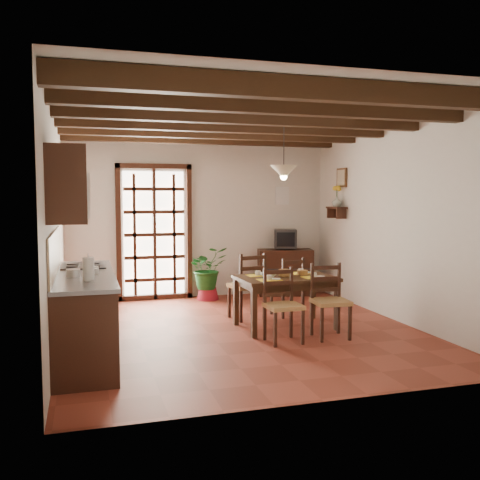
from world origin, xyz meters
name	(u,v)px	position (x,y,z in m)	size (l,w,h in m)	color
ground_plane	(241,331)	(0.00, 0.00, 0.00)	(5.00, 5.00, 0.00)	brown
room_shell	(241,191)	(0.00, 0.00, 1.82)	(4.52, 5.02, 2.81)	silver
ceiling_beams	(241,121)	(0.00, 0.00, 2.69)	(4.50, 4.34, 0.20)	black
french_door	(154,230)	(-0.80, 2.45, 1.18)	(1.26, 0.11, 2.32)	white
kitchen_counter	(84,314)	(-1.96, -0.60, 0.47)	(0.64, 2.25, 1.38)	black
upper_cabinet	(67,185)	(-2.08, -1.30, 1.85)	(0.35, 0.80, 0.70)	black
range_hood	(73,197)	(-2.05, -0.05, 1.73)	(0.38, 0.60, 0.54)	white
counter_items	(83,268)	(-1.95, -0.51, 0.96)	(0.50, 1.43, 0.25)	black
dining_table	(286,283)	(0.61, 0.01, 0.60)	(1.30, 0.87, 0.68)	#372012
chair_near_left	(283,319)	(0.33, -0.65, 0.28)	(0.43, 0.41, 0.88)	#AF824A
chair_near_right	(330,315)	(0.96, -0.62, 0.29)	(0.44, 0.42, 0.91)	#AF824A
chair_far_left	(247,298)	(0.27, 0.63, 0.30)	(0.52, 0.50, 0.95)	#AF824A
chair_far_right	(288,297)	(0.90, 0.66, 0.27)	(0.46, 0.45, 0.86)	#AF824A
table_setting	(286,279)	(0.61, 0.01, 0.65)	(0.92, 0.61, 0.09)	yellow
table_bowl	(269,275)	(0.39, 0.04, 0.71)	(0.22, 0.22, 0.05)	white
sideboard	(285,272)	(1.47, 2.23, 0.40)	(0.95, 0.43, 0.81)	black
crt_tv	(285,239)	(1.47, 2.22, 1.00)	(0.48, 0.46, 0.33)	black
fuse_box	(282,196)	(1.50, 2.48, 1.75)	(0.25, 0.03, 0.32)	white
plant_pot	(208,293)	(0.05, 2.17, 0.11)	(0.37, 0.37, 0.23)	maroon
potted_plant	(208,266)	(0.05, 2.17, 0.57)	(1.67, 1.43, 1.86)	#144C19
wall_shelf	(337,210)	(2.14, 1.60, 1.51)	(0.20, 0.42, 0.20)	black
shelf_vase	(337,202)	(2.14, 1.60, 1.65)	(0.15, 0.15, 0.15)	#B2BFB2
shelf_flowers	(337,189)	(2.14, 1.60, 1.86)	(0.14, 0.14, 0.36)	yellow
framed_picture	(342,178)	(2.22, 1.60, 2.05)	(0.03, 0.32, 0.32)	brown
pendant_lamp	(284,171)	(0.61, 0.11, 2.08)	(0.36, 0.36, 0.84)	black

